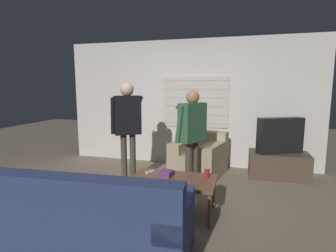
{
  "coord_description": "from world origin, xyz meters",
  "views": [
    {
      "loc": [
        1.01,
        -3.28,
        1.6
      ],
      "look_at": [
        -0.05,
        0.62,
        1.0
      ],
      "focal_mm": 28.0,
      "sensor_mm": 36.0,
      "label": 1
    }
  ],
  "objects_px": {
    "person_right_standing": "(192,128)",
    "person_left_standing": "(127,120)",
    "armchair_beige": "(199,157)",
    "coffee_table": "(173,181)",
    "spare_remote": "(150,172)",
    "soda_can": "(207,173)",
    "book_stack": "(166,173)",
    "tv": "(280,135)",
    "couch_blue": "(85,223)"
  },
  "relations": [
    {
      "from": "person_right_standing",
      "to": "tv",
      "type": "bearing_deg",
      "value": -25.07
    },
    {
      "from": "person_left_standing",
      "to": "coffee_table",
      "type": "bearing_deg",
      "value": -75.56
    },
    {
      "from": "couch_blue",
      "to": "coffee_table",
      "type": "height_order",
      "value": "couch_blue"
    },
    {
      "from": "person_right_standing",
      "to": "spare_remote",
      "type": "height_order",
      "value": "person_right_standing"
    },
    {
      "from": "coffee_table",
      "to": "soda_can",
      "type": "bearing_deg",
      "value": 18.68
    },
    {
      "from": "couch_blue",
      "to": "tv",
      "type": "relative_size",
      "value": 2.48
    },
    {
      "from": "tv",
      "to": "book_stack",
      "type": "height_order",
      "value": "tv"
    },
    {
      "from": "coffee_table",
      "to": "book_stack",
      "type": "height_order",
      "value": "book_stack"
    },
    {
      "from": "book_stack",
      "to": "spare_remote",
      "type": "bearing_deg",
      "value": 165.52
    },
    {
      "from": "couch_blue",
      "to": "armchair_beige",
      "type": "xyz_separation_m",
      "value": [
        0.71,
        2.63,
        0.0
      ]
    },
    {
      "from": "coffee_table",
      "to": "person_left_standing",
      "type": "relative_size",
      "value": 0.64
    },
    {
      "from": "tv",
      "to": "soda_can",
      "type": "distance_m",
      "value": 1.98
    },
    {
      "from": "armchair_beige",
      "to": "person_right_standing",
      "type": "xyz_separation_m",
      "value": [
        -0.01,
        -0.78,
        0.67
      ]
    },
    {
      "from": "couch_blue",
      "to": "tv",
      "type": "distance_m",
      "value": 3.55
    },
    {
      "from": "armchair_beige",
      "to": "coffee_table",
      "type": "distance_m",
      "value": 1.58
    },
    {
      "from": "armchair_beige",
      "to": "book_stack",
      "type": "xyz_separation_m",
      "value": [
        -0.22,
        -1.51,
        0.17
      ]
    },
    {
      "from": "couch_blue",
      "to": "book_stack",
      "type": "relative_size",
      "value": 9.73
    },
    {
      "from": "book_stack",
      "to": "spare_remote",
      "type": "xyz_separation_m",
      "value": [
        -0.25,
        0.06,
        -0.02
      ]
    },
    {
      "from": "person_left_standing",
      "to": "spare_remote",
      "type": "height_order",
      "value": "person_left_standing"
    },
    {
      "from": "couch_blue",
      "to": "person_left_standing",
      "type": "bearing_deg",
      "value": 98.33
    },
    {
      "from": "couch_blue",
      "to": "person_left_standing",
      "type": "height_order",
      "value": "person_left_standing"
    },
    {
      "from": "tv",
      "to": "couch_blue",
      "type": "bearing_deg",
      "value": 25.55
    },
    {
      "from": "soda_can",
      "to": "spare_remote",
      "type": "bearing_deg",
      "value": -178.92
    },
    {
      "from": "tv",
      "to": "person_left_standing",
      "type": "bearing_deg",
      "value": -6.85
    },
    {
      "from": "tv",
      "to": "person_right_standing",
      "type": "distance_m",
      "value": 1.73
    },
    {
      "from": "armchair_beige",
      "to": "soda_can",
      "type": "distance_m",
      "value": 1.48
    },
    {
      "from": "soda_can",
      "to": "coffee_table",
      "type": "bearing_deg",
      "value": -161.32
    },
    {
      "from": "armchair_beige",
      "to": "tv",
      "type": "distance_m",
      "value": 1.47
    },
    {
      "from": "person_left_standing",
      "to": "book_stack",
      "type": "bearing_deg",
      "value": -76.7
    },
    {
      "from": "coffee_table",
      "to": "person_right_standing",
      "type": "height_order",
      "value": "person_right_standing"
    },
    {
      "from": "coffee_table",
      "to": "tv",
      "type": "bearing_deg",
      "value": 49.87
    },
    {
      "from": "coffee_table",
      "to": "soda_can",
      "type": "height_order",
      "value": "soda_can"
    },
    {
      "from": "couch_blue",
      "to": "person_right_standing",
      "type": "xyz_separation_m",
      "value": [
        0.69,
        1.85,
        0.67
      ]
    },
    {
      "from": "person_left_standing",
      "to": "person_right_standing",
      "type": "height_order",
      "value": "person_left_standing"
    },
    {
      "from": "couch_blue",
      "to": "soda_can",
      "type": "distance_m",
      "value": 1.58
    },
    {
      "from": "couch_blue",
      "to": "coffee_table",
      "type": "distance_m",
      "value": 1.22
    },
    {
      "from": "armchair_beige",
      "to": "person_right_standing",
      "type": "distance_m",
      "value": 1.03
    },
    {
      "from": "spare_remote",
      "to": "tv",
      "type": "bearing_deg",
      "value": 70.53
    },
    {
      "from": "person_right_standing",
      "to": "person_left_standing",
      "type": "bearing_deg",
      "value": 118.23
    },
    {
      "from": "couch_blue",
      "to": "spare_remote",
      "type": "xyz_separation_m",
      "value": [
        0.24,
        1.19,
        0.15
      ]
    },
    {
      "from": "armchair_beige",
      "to": "soda_can",
      "type": "bearing_deg",
      "value": 116.27
    },
    {
      "from": "couch_blue",
      "to": "armchair_beige",
      "type": "bearing_deg",
      "value": 71.98
    },
    {
      "from": "book_stack",
      "to": "person_left_standing",
      "type": "bearing_deg",
      "value": 138.77
    },
    {
      "from": "coffee_table",
      "to": "spare_remote",
      "type": "bearing_deg",
      "value": 160.53
    },
    {
      "from": "coffee_table",
      "to": "person_right_standing",
      "type": "bearing_deg",
      "value": 83.03
    },
    {
      "from": "couch_blue",
      "to": "tv",
      "type": "height_order",
      "value": "tv"
    },
    {
      "from": "soda_can",
      "to": "spare_remote",
      "type": "relative_size",
      "value": 0.95
    },
    {
      "from": "tv",
      "to": "armchair_beige",
      "type": "bearing_deg",
      "value": -19.63
    },
    {
      "from": "soda_can",
      "to": "spare_remote",
      "type": "height_order",
      "value": "soda_can"
    },
    {
      "from": "couch_blue",
      "to": "tv",
      "type": "bearing_deg",
      "value": 50.58
    }
  ]
}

